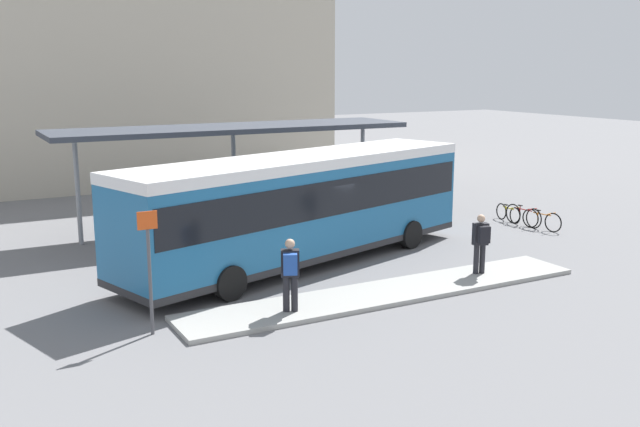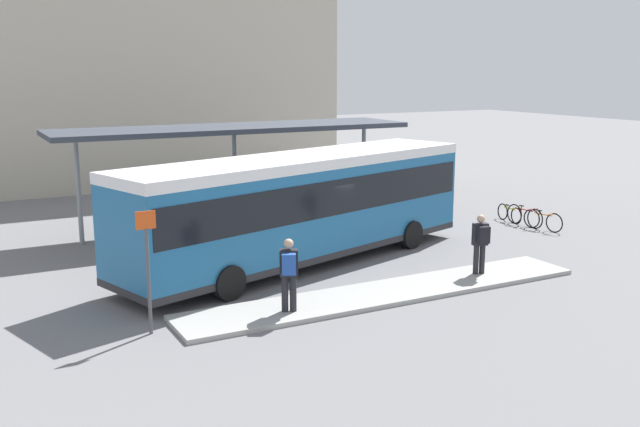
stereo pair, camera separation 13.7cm
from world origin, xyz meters
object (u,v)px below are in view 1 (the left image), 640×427
(potted_planter_near_shelter, at_px, (269,220))
(platform_sign, at_px, (149,267))
(pedestrian_companion, at_px, (481,240))
(bicycle_orange, at_px, (542,220))
(city_bus, at_px, (302,201))
(bicycle_red, at_px, (523,216))
(bicycle_yellow, at_px, (508,213))
(pedestrian_waiting, at_px, (290,271))

(potted_planter_near_shelter, height_order, platform_sign, platform_sign)
(pedestrian_companion, relative_size, bicycle_orange, 1.01)
(city_bus, xyz_separation_m, bicycle_orange, (9.77, -0.15, -1.55))
(bicycle_red, distance_m, platform_sign, 15.97)
(bicycle_orange, relative_size, platform_sign, 0.60)
(bicycle_orange, height_order, bicycle_yellow, bicycle_orange)
(pedestrian_companion, xyz_separation_m, platform_sign, (-9.33, 0.11, 0.46))
(pedestrian_companion, relative_size, potted_planter_near_shelter, 1.20)
(pedestrian_companion, bearing_deg, potted_planter_near_shelter, 41.17)
(city_bus, height_order, bicycle_yellow, city_bus)
(bicycle_red, height_order, bicycle_yellow, bicycle_red)
(pedestrian_waiting, height_order, bicycle_yellow, pedestrian_waiting)
(bicycle_yellow, bearing_deg, city_bus, -73.89)
(city_bus, bearing_deg, bicycle_red, -12.97)
(city_bus, relative_size, bicycle_red, 6.92)
(pedestrian_companion, xyz_separation_m, bicycle_orange, (6.08, 3.63, -0.73))
(pedestrian_waiting, xyz_separation_m, bicycle_red, (12.11, 4.81, -0.76))
(pedestrian_waiting, relative_size, platform_sign, 0.64)
(platform_sign, bearing_deg, bicycle_red, 15.88)
(pedestrian_waiting, distance_m, bicycle_red, 13.05)
(bicycle_orange, relative_size, bicycle_yellow, 1.11)
(potted_planter_near_shelter, distance_m, platform_sign, 9.02)
(bicycle_red, relative_size, platform_sign, 0.64)
(bicycle_red, bearing_deg, pedestrian_waiting, -70.49)
(bicycle_yellow, distance_m, potted_planter_near_shelter, 9.55)
(bicycle_orange, distance_m, platform_sign, 15.86)
(pedestrian_companion, height_order, bicycle_orange, pedestrian_companion)
(city_bus, relative_size, bicycle_yellow, 8.18)
(city_bus, xyz_separation_m, bicycle_yellow, (9.69, 1.52, -1.59))
(bicycle_red, height_order, potted_planter_near_shelter, potted_planter_near_shelter)
(pedestrian_waiting, relative_size, pedestrian_companion, 1.05)
(city_bus, height_order, potted_planter_near_shelter, city_bus)
(pedestrian_companion, xyz_separation_m, bicycle_red, (5.99, 4.47, -0.71))
(platform_sign, bearing_deg, potted_planter_near_shelter, 48.71)
(pedestrian_waiting, bearing_deg, pedestrian_companion, -61.92)
(pedestrian_waiting, bearing_deg, bicycle_yellow, -40.16)
(bicycle_yellow, bearing_deg, pedestrian_companion, -41.38)
(city_bus, bearing_deg, potted_planter_near_shelter, 67.75)
(pedestrian_waiting, bearing_deg, potted_planter_near_shelter, 4.22)
(pedestrian_waiting, xyz_separation_m, pedestrian_companion, (6.12, 0.34, -0.05))
(pedestrian_companion, xyz_separation_m, potted_planter_near_shelter, (-3.40, 6.86, -0.36))
(bicycle_red, relative_size, potted_planter_near_shelter, 1.27)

